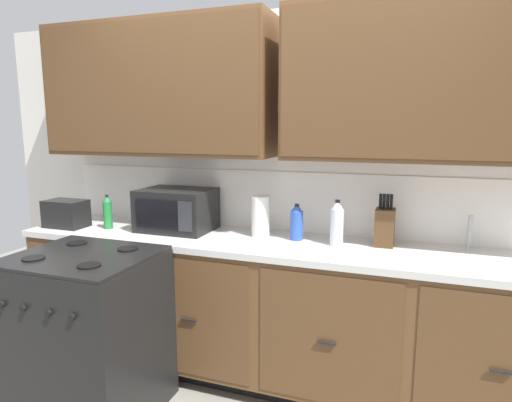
# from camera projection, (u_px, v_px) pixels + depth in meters

# --- Properties ---
(wall_unit) EXTENTS (4.51, 0.40, 2.36)m
(wall_unit) POSITION_uv_depth(u_px,v_px,m) (282.00, 127.00, 2.75)
(wall_unit) COLOR white
(wall_unit) RESTS_ON ground_plane
(counter_run) EXTENTS (3.34, 0.64, 0.94)m
(counter_run) POSITION_uv_depth(u_px,v_px,m) (271.00, 311.00, 2.76)
(counter_run) COLOR black
(counter_run) RESTS_ON ground_plane
(stove_range) EXTENTS (0.76, 0.68, 0.95)m
(stove_range) POSITION_uv_depth(u_px,v_px,m) (88.00, 334.00, 2.48)
(stove_range) COLOR black
(stove_range) RESTS_ON ground_plane
(microwave) EXTENTS (0.48, 0.37, 0.28)m
(microwave) POSITION_uv_depth(u_px,v_px,m) (177.00, 210.00, 2.95)
(microwave) COLOR black
(microwave) RESTS_ON counter_run
(toaster) EXTENTS (0.28, 0.18, 0.19)m
(toaster) POSITION_uv_depth(u_px,v_px,m) (66.00, 214.00, 3.05)
(toaster) COLOR black
(toaster) RESTS_ON counter_run
(knife_block) EXTENTS (0.11, 0.14, 0.31)m
(knife_block) POSITION_uv_depth(u_px,v_px,m) (385.00, 226.00, 2.57)
(knife_block) COLOR #52361E
(knife_block) RESTS_ON counter_run
(sink_faucet) EXTENTS (0.02, 0.02, 0.20)m
(sink_faucet) POSITION_uv_depth(u_px,v_px,m) (469.00, 232.00, 2.50)
(sink_faucet) COLOR #B2B5BA
(sink_faucet) RESTS_ON counter_run
(paper_towel_roll) EXTENTS (0.12, 0.12, 0.26)m
(paper_towel_roll) POSITION_uv_depth(u_px,v_px,m) (261.00, 216.00, 2.79)
(paper_towel_roll) COLOR white
(paper_towel_roll) RESTS_ON counter_run
(bottle_blue) EXTENTS (0.08, 0.08, 0.23)m
(bottle_blue) POSITION_uv_depth(u_px,v_px,m) (297.00, 222.00, 2.70)
(bottle_blue) COLOR blue
(bottle_blue) RESTS_ON counter_run
(bottle_green) EXTENTS (0.06, 0.06, 0.23)m
(bottle_green) POSITION_uv_depth(u_px,v_px,m) (108.00, 212.00, 3.00)
(bottle_green) COLOR #237A38
(bottle_green) RESTS_ON counter_run
(bottle_clear) EXTENTS (0.08, 0.08, 0.27)m
(bottle_clear) POSITION_uv_depth(u_px,v_px,m) (337.00, 223.00, 2.58)
(bottle_clear) COLOR silver
(bottle_clear) RESTS_ON counter_run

